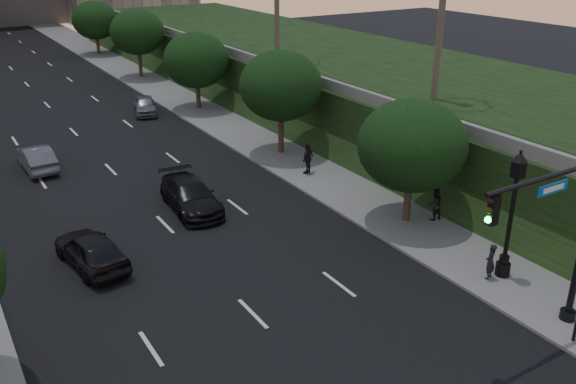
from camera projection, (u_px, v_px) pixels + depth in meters
road_surface at (81, 139)px, 42.50m from camera, size 16.00×140.00×0.02m
sidewalk_right at (214, 117)px, 47.44m from camera, size 4.50×140.00×0.15m
embankment at (351, 80)px, 50.82m from camera, size 18.00×90.00×4.00m
parapet_wall at (262, 62)px, 45.79m from camera, size 0.35×90.00×0.70m
tree_right_a at (412, 145)px, 28.69m from camera, size 5.20×5.20×6.24m
tree_right_b at (281, 86)px, 37.90m from camera, size 5.20×5.20×6.74m
tree_right_c at (196, 60)px, 48.28m from camera, size 5.20×5.20×6.24m
tree_right_d at (137, 32)px, 59.06m from camera, size 5.20×5.20×6.74m
tree_right_e at (95, 20)px, 71.00m from camera, size 5.20×5.20×6.24m
traffic_signal_mast at (565, 241)px, 20.49m from camera, size 5.68×0.56×7.00m
street_lamp at (510, 221)px, 24.31m from camera, size 0.64×0.64×5.62m
sedan_near_left at (91, 250)px, 25.96m from camera, size 2.50×4.86×1.58m
sedan_mid_left at (36, 158)px, 36.77m from camera, size 1.75×4.58×1.49m
sedan_near_right at (191, 195)px, 31.41m from camera, size 2.59×5.49×1.55m
sedan_far_right at (145, 105)px, 48.35m from camera, size 2.74×4.44×1.41m
pedestrian_a at (490, 261)px, 24.75m from camera, size 0.66×0.55×1.55m
pedestrian_b at (435, 204)px, 29.89m from camera, size 0.84×0.67×1.65m
pedestrian_c at (308, 158)px, 35.73m from camera, size 1.18×0.91×1.86m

